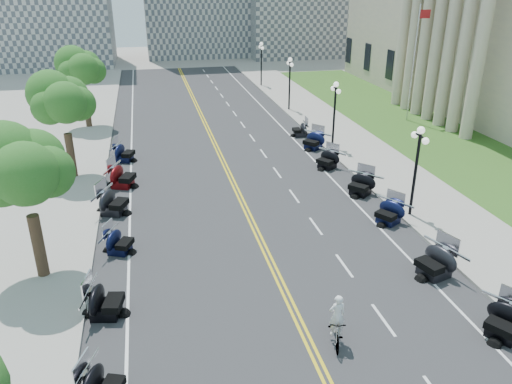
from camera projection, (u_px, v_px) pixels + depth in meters
ground at (276, 274)px, 22.09m from camera, size 160.00×160.00×0.00m
road at (236, 188)px, 31.04m from camera, size 16.00×90.00×0.01m
centerline_yellow_a at (234, 188)px, 31.01m from camera, size 0.12×90.00×0.00m
centerline_yellow_b at (238, 188)px, 31.06m from camera, size 0.12×90.00×0.00m
edge_line_north at (333, 179)px, 32.31m from camera, size 0.12×90.00×0.00m
edge_line_south at (130, 197)px, 29.76m from camera, size 0.12×90.00×0.00m
lane_dash_5 at (383, 320)px, 19.14m from camera, size 0.12×2.00×0.00m
lane_dash_6 at (344, 265)px, 22.72m from camera, size 0.12×2.00×0.00m
lane_dash_7 at (316, 226)px, 26.30m from camera, size 0.12×2.00×0.00m
lane_dash_8 at (294, 196)px, 29.88m from camera, size 0.12×2.00×0.00m
lane_dash_9 at (277, 172)px, 33.46m from camera, size 0.12×2.00×0.00m
lane_dash_10 at (263, 153)px, 37.05m from camera, size 0.12×2.00×0.00m
lane_dash_11 at (252, 138)px, 40.63m from camera, size 0.12×2.00×0.00m
lane_dash_12 at (243, 125)px, 44.21m from camera, size 0.12×2.00×0.00m
lane_dash_13 at (235, 114)px, 47.79m from camera, size 0.12×2.00×0.00m
lane_dash_14 at (228, 104)px, 51.37m from camera, size 0.12×2.00×0.00m
lane_dash_15 at (222, 96)px, 54.95m from camera, size 0.12×2.00×0.00m
lane_dash_16 at (216, 88)px, 58.54m from camera, size 0.12×2.00×0.00m
lane_dash_17 at (212, 82)px, 62.12m from camera, size 0.12×2.00×0.00m
lane_dash_18 at (208, 76)px, 65.70m from camera, size 0.12×2.00×0.00m
lane_dash_19 at (204, 71)px, 69.28m from camera, size 0.12×2.00×0.00m
sidewalk_north at (391, 174)px, 33.10m from camera, size 5.00×90.00×0.15m
sidewalk_south at (58, 202)px, 28.92m from camera, size 5.00×90.00×0.15m
lawn at (424, 133)px, 41.67m from camera, size 9.00×60.00×0.10m
street_lamp_2 at (415, 172)px, 26.35m from camera, size 0.50×1.20×4.90m
street_lamp_3 at (334, 115)px, 37.09m from camera, size 0.50×1.20×4.90m
street_lamp_4 at (290, 84)px, 47.83m from camera, size 0.50×1.20×4.90m
street_lamp_5 at (261, 64)px, 58.58m from camera, size 0.50×1.20×4.90m
flagpole at (413, 65)px, 43.38m from camera, size 1.10×0.20×10.00m
tree_2 at (25, 176)px, 20.00m from camera, size 4.80×4.80×9.20m
tree_3 at (63, 106)px, 30.74m from camera, size 4.80×4.80×9.20m
tree_4 at (82, 72)px, 41.49m from camera, size 4.80×4.80×9.20m
motorcycle_n_4 at (506, 320)px, 18.02m from camera, size 2.77×2.77×1.41m
motorcycle_n_5 at (435, 261)px, 21.69m from camera, size 2.71×2.71×1.52m
motorcycle_n_6 at (389, 211)px, 26.41m from camera, size 2.66×2.66×1.35m
motorcycle_n_7 at (361, 184)px, 29.86m from camera, size 2.87×2.87×1.42m
motorcycle_n_8 at (327, 159)px, 33.99m from camera, size 2.69×2.69×1.36m
motorcycle_n_9 at (313, 140)px, 37.77m from camera, size 2.88×2.88×1.44m
motorcycle_n_10 at (300, 129)px, 40.85m from camera, size 1.92×1.92×1.26m
motorcycle_s_5 at (105, 300)px, 19.14m from camera, size 2.41×2.41×1.43m
motorcycle_s_6 at (119, 241)px, 23.59m from camera, size 2.36×2.36×1.25m
motorcycle_s_7 at (113, 201)px, 27.42m from camera, size 2.90×2.90×1.54m
motorcycle_s_8 at (122, 175)px, 30.93m from camera, size 2.88×2.88×1.55m
motorcycle_s_9 at (124, 152)px, 35.28m from camera, size 2.57×2.57×1.41m
bicycle at (336, 329)px, 17.77m from camera, size 1.02×1.98×1.15m
cyclist_rider at (339, 296)px, 17.21m from camera, size 0.60×0.40×1.65m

